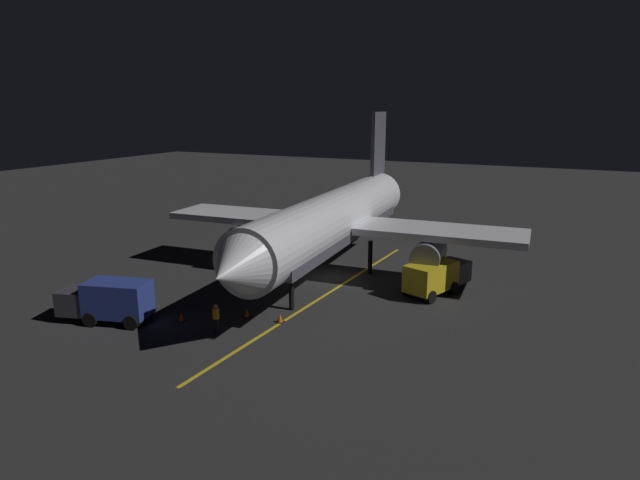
{
  "coord_description": "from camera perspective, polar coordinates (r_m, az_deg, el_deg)",
  "views": [
    {
      "loc": [
        -16.76,
        36.98,
        13.02
      ],
      "look_at": [
        0.0,
        2.0,
        3.5
      ],
      "focal_mm": 30.91,
      "sensor_mm": 36.0,
      "label": 1
    }
  ],
  "objects": [
    {
      "name": "traffic_cone_under_wing",
      "position": [
        34.3,
        -4.16,
        -8.1
      ],
      "size": [
        0.5,
        0.5,
        0.55
      ],
      "color": "#EA590F",
      "rests_on": "ground_plane"
    },
    {
      "name": "ground_crew_worker",
      "position": [
        33.15,
        -10.71,
        -7.93
      ],
      "size": [
        0.4,
        0.4,
        1.74
      ],
      "color": "black",
      "rests_on": "ground_plane"
    },
    {
      "name": "ground_plane",
      "position": [
        42.66,
        1.16,
        -4.12
      ],
      "size": [
        180.0,
        180.0,
        0.2
      ],
      "primitive_type": "cube",
      "color": "#2A2A2A"
    },
    {
      "name": "baggage_truck",
      "position": [
        36.36,
        -20.96,
        -5.95
      ],
      "size": [
        5.95,
        3.53,
        2.6
      ],
      "color": "navy",
      "rests_on": "ground_plane"
    },
    {
      "name": "traffic_cone_near_right",
      "position": [
        35.44,
        -14.16,
        -7.77
      ],
      "size": [
        0.5,
        0.5,
        0.55
      ],
      "color": "#EA590F",
      "rests_on": "ground_plane"
    },
    {
      "name": "airliner",
      "position": [
        42.0,
        1.47,
        2.09
      ],
      "size": [
        28.31,
        33.38,
        12.43
      ],
      "color": "white",
      "rests_on": "ground_plane"
    },
    {
      "name": "apron_guide_stripe",
      "position": [
        38.71,
        0.33,
        -5.86
      ],
      "size": [
        1.74,
        29.19,
        0.01
      ],
      "primitive_type": "cube",
      "rotation": [
        0.0,
        0.0,
        -0.05
      ],
      "color": "gold",
      "rests_on": "ground_plane"
    },
    {
      "name": "traffic_cone_near_left",
      "position": [
        35.35,
        -7.6,
        -7.51
      ],
      "size": [
        0.5,
        0.5,
        0.55
      ],
      "color": "#EA590F",
      "rests_on": "ground_plane"
    },
    {
      "name": "catering_truck",
      "position": [
        39.88,
        11.92,
        -3.75
      ],
      "size": [
        3.94,
        6.05,
        2.33
      ],
      "color": "gold",
      "rests_on": "ground_plane"
    }
  ]
}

